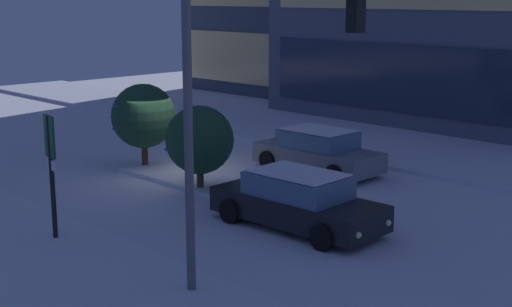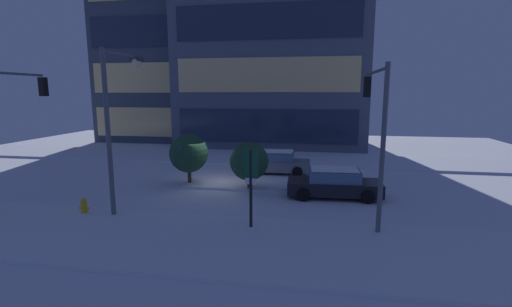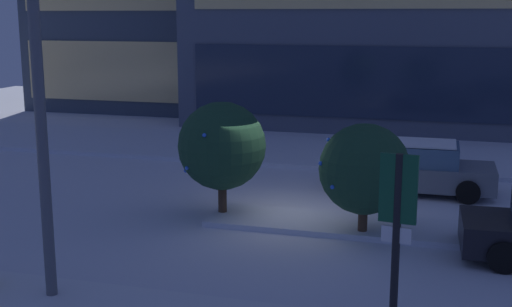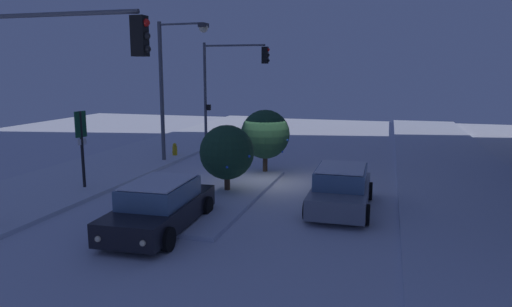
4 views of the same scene
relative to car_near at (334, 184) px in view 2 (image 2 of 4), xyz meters
The scene contains 14 objects.
ground 7.18m from the car_near, 167.99° to the left, with size 52.00×52.00×0.00m, color silver.
curb_strip_near 9.62m from the car_near, 136.74° to the right, with size 52.00×5.20×0.14m, color silver.
curb_strip_far 11.85m from the car_near, 126.20° to the left, with size 52.00×5.20×0.14m, color silver.
median_strip 4.07m from the car_near, 165.02° to the left, with size 9.00×1.80×0.14m, color silver.
office_tower_secondary 29.51m from the car_near, 132.62° to the left, with size 10.89×8.93×18.09m.
car_near is the anchor object (origin of this frame).
car_far 6.16m from the car_near, 125.71° to the left, with size 4.62×2.09×1.49m.
traffic_light_corner_near_left 16.30m from the car_near, 168.37° to the right, with size 0.32×4.29×6.42m.
traffic_light_corner_near_right 4.82m from the car_near, 61.17° to the right, with size 0.32×5.52×6.38m.
street_lamp_arched 10.95m from the car_near, 157.38° to the right, with size 0.56×2.74×7.10m.
fire_hydrant 11.85m from the car_near, 156.46° to the right, with size 0.48×0.26×0.80m.
parking_info_sign 6.26m from the car_near, 123.54° to the right, with size 0.55×0.14×3.17m.
decorated_tree_median 8.34m from the car_near, behind, with size 2.23×2.25×2.98m.
decorated_tree_left_of_median 4.65m from the car_near, behind, with size 2.11×2.11×2.68m.
Camera 2 is at (6.04, -19.57, 5.33)m, focal length 24.92 mm.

